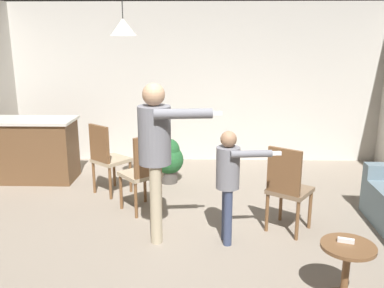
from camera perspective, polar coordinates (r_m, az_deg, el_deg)
name	(u,v)px	position (r m, az deg, el deg)	size (l,w,h in m)	color
ground	(192,245)	(4.54, 0.01, -13.67)	(7.68, 7.68, 0.00)	gray
wall_back	(197,84)	(7.24, 0.68, 8.27)	(6.40, 0.10, 2.70)	beige
kitchen_counter	(34,150)	(6.74, -20.83, -0.73)	(1.26, 0.66, 0.95)	brown
side_table_by_couch	(346,266)	(3.75, 20.39, -15.45)	(0.44, 0.44, 0.52)	brown
person_adult	(156,145)	(4.31, -4.94, -0.18)	(0.85, 0.49, 1.70)	tan
person_child	(229,175)	(4.32, 5.08, -4.23)	(0.64, 0.35, 1.22)	#384260
dining_chair_by_counter	(107,156)	(5.83, -11.60, -1.67)	(0.59, 0.59, 1.00)	brown
dining_chair_near_wall	(143,170)	(5.16, -6.73, -3.59)	(0.59, 0.59, 1.00)	brown
dining_chair_centre_back	(288,186)	(4.71, 12.97, -5.69)	(0.59, 0.59, 1.00)	brown
potted_plant_corner	(169,159)	(6.22, -3.20, -2.01)	(0.44, 0.44, 0.68)	#4C4742
spare_remote_on_table	(346,240)	(3.69, 20.36, -12.30)	(0.04, 0.13, 0.04)	white
ceiling_light_pendant	(123,27)	(5.15, -9.44, 15.55)	(0.32, 0.32, 0.55)	silver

